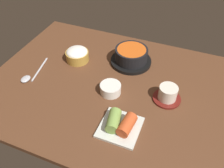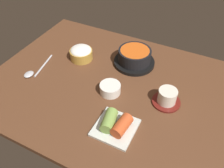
{
  "view_description": "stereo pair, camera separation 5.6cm",
  "coord_description": "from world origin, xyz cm",
  "px_view_note": "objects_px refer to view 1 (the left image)",
  "views": [
    {
      "loc": [
        27.46,
        -65.05,
        68.68
      ],
      "look_at": [
        2.0,
        -2.0,
        5.0
      ],
      "focal_mm": 37.78,
      "sensor_mm": 36.0,
      "label": 1
    },
    {
      "loc": [
        32.58,
        -62.73,
        68.68
      ],
      "look_at": [
        2.0,
        -2.0,
        5.0
      ],
      "focal_mm": 37.78,
      "sensor_mm": 36.0,
      "label": 2
    }
  ],
  "objects_px": {
    "banchan_cup_center": "(111,89)",
    "spoon": "(30,76)",
    "rice_bowl": "(77,54)",
    "stone_pot": "(131,56)",
    "tea_cup_with_saucer": "(168,94)",
    "kimchi_plate": "(120,124)"
  },
  "relations": [
    {
      "from": "banchan_cup_center",
      "to": "spoon",
      "type": "distance_m",
      "value": 0.36
    },
    {
      "from": "rice_bowl",
      "to": "spoon",
      "type": "distance_m",
      "value": 0.22
    },
    {
      "from": "stone_pot",
      "to": "tea_cup_with_saucer",
      "type": "relative_size",
      "value": 1.7
    },
    {
      "from": "banchan_cup_center",
      "to": "rice_bowl",
      "type": "bearing_deg",
      "value": 147.82
    },
    {
      "from": "stone_pot",
      "to": "banchan_cup_center",
      "type": "xyz_separation_m",
      "value": [
        -0.01,
        -0.21,
        -0.01
      ]
    },
    {
      "from": "stone_pot",
      "to": "kimchi_plate",
      "type": "distance_m",
      "value": 0.37
    },
    {
      "from": "rice_bowl",
      "to": "banchan_cup_center",
      "type": "relative_size",
      "value": 1.26
    },
    {
      "from": "rice_bowl",
      "to": "kimchi_plate",
      "type": "distance_m",
      "value": 0.43
    },
    {
      "from": "kimchi_plate",
      "to": "spoon",
      "type": "xyz_separation_m",
      "value": [
        -0.45,
        0.11,
        -0.02
      ]
    },
    {
      "from": "banchan_cup_center",
      "to": "stone_pot",
      "type": "bearing_deg",
      "value": 86.57
    },
    {
      "from": "rice_bowl",
      "to": "tea_cup_with_saucer",
      "type": "distance_m",
      "value": 0.45
    },
    {
      "from": "tea_cup_with_saucer",
      "to": "stone_pot",
      "type": "bearing_deg",
      "value": 140.4
    },
    {
      "from": "tea_cup_with_saucer",
      "to": "spoon",
      "type": "relative_size",
      "value": 0.6
    },
    {
      "from": "stone_pot",
      "to": "rice_bowl",
      "type": "xyz_separation_m",
      "value": [
        -0.23,
        -0.07,
        -0.0
      ]
    },
    {
      "from": "tea_cup_with_saucer",
      "to": "spoon",
      "type": "xyz_separation_m",
      "value": [
        -0.57,
        -0.09,
        -0.02
      ]
    },
    {
      "from": "stone_pot",
      "to": "rice_bowl",
      "type": "distance_m",
      "value": 0.25
    },
    {
      "from": "stone_pot",
      "to": "spoon",
      "type": "bearing_deg",
      "value": -145.18
    },
    {
      "from": "spoon",
      "to": "tea_cup_with_saucer",
      "type": "bearing_deg",
      "value": 8.71
    },
    {
      "from": "kimchi_plate",
      "to": "banchan_cup_center",
      "type": "bearing_deg",
      "value": 122.77
    },
    {
      "from": "banchan_cup_center",
      "to": "kimchi_plate",
      "type": "xyz_separation_m",
      "value": [
        0.1,
        -0.15,
        0.0
      ]
    },
    {
      "from": "banchan_cup_center",
      "to": "kimchi_plate",
      "type": "bearing_deg",
      "value": -57.23
    },
    {
      "from": "rice_bowl",
      "to": "banchan_cup_center",
      "type": "height_order",
      "value": "rice_bowl"
    }
  ]
}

